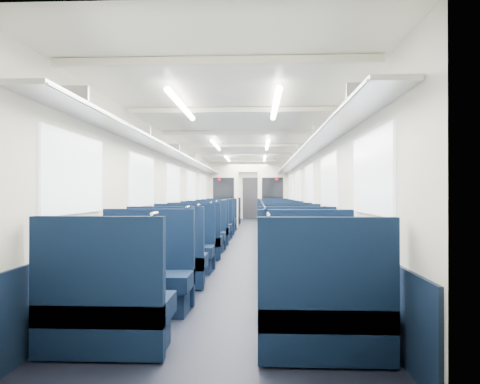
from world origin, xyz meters
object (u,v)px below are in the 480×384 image
at_px(seat_7, 289,252).
at_px(seat_20, 226,217).
at_px(seat_16, 218,224).
at_px(seat_10, 202,236).
at_px(bulkhead, 248,193).
at_px(seat_1, 324,315).
at_px(seat_0, 105,311).
at_px(seat_19, 273,221).
at_px(seat_5, 296,263).
at_px(seat_8, 195,241).
at_px(seat_12, 208,231).
at_px(seat_22, 228,216).
at_px(seat_3, 307,283).
at_px(seat_21, 271,218).
at_px(seat_14, 214,227).
at_px(seat_4, 168,262).
at_px(end_door, 250,198).
at_px(seat_6, 183,250).
at_px(seat_13, 278,231).
at_px(seat_23, 270,216).
at_px(seat_2, 146,279).
at_px(seat_9, 284,242).
at_px(seat_17, 274,224).
at_px(seat_11, 281,236).
at_px(seat_15, 276,227).
at_px(seat_18, 221,221).

relative_size(seat_7, seat_20, 1.00).
bearing_deg(seat_16, seat_10, -90.00).
xyz_separation_m(bulkhead, seat_1, (0.83, -11.85, -0.90)).
distance_m(seat_0, seat_19, 10.48).
distance_m(seat_5, seat_8, 2.88).
height_order(seat_5, seat_12, same).
bearing_deg(seat_22, bulkhead, -63.53).
xyz_separation_m(seat_3, seat_21, (0.00, 11.30, 0.00)).
bearing_deg(seat_14, seat_19, 55.40).
bearing_deg(seat_19, seat_4, -101.59).
xyz_separation_m(end_door, seat_4, (-0.83, -14.91, -0.66)).
bearing_deg(end_door, seat_5, -86.81).
distance_m(seat_6, seat_22, 10.10).
height_order(bulkhead, seat_0, bulkhead).
bearing_deg(seat_5, seat_13, 90.00).
bearing_deg(seat_19, seat_23, 90.00).
distance_m(end_door, seat_0, 17.20).
distance_m(bulkhead, seat_19, 1.91).
bearing_deg(seat_2, seat_20, 90.00).
height_order(seat_8, seat_10, same).
relative_size(seat_4, seat_9, 1.00).
relative_size(end_door, seat_14, 1.82).
relative_size(seat_21, seat_23, 1.00).
xyz_separation_m(seat_13, seat_23, (0.00, 6.63, 0.00)).
relative_size(bulkhead, seat_6, 2.55).
distance_m(seat_0, seat_14, 7.94).
height_order(seat_9, seat_12, same).
relative_size(end_door, seat_17, 1.82).
height_order(seat_17, seat_20, same).
relative_size(bulkhead, seat_11, 2.55).
bearing_deg(seat_1, seat_4, 125.85).
height_order(seat_14, seat_17, same).
height_order(seat_6, seat_10, same).
xyz_separation_m(seat_0, seat_19, (1.66, 10.35, 0.00)).
height_order(seat_11, seat_15, same).
distance_m(seat_10, seat_20, 6.75).
bearing_deg(seat_10, seat_14, 90.00).
bearing_deg(seat_17, seat_5, -90.00).
height_order(seat_9, seat_23, same).
xyz_separation_m(seat_3, seat_13, (0.00, 5.88, 0.00)).
bearing_deg(seat_17, seat_6, -105.93).
bearing_deg(seat_17, seat_14, -142.95).
height_order(seat_6, seat_21, same).
relative_size(seat_6, seat_13, 1.00).
distance_m(seat_1, seat_5, 2.31).
height_order(seat_0, seat_19, same).
bearing_deg(seat_7, seat_1, -90.00).
distance_m(seat_18, seat_21, 2.58).
bearing_deg(seat_19, end_door, 96.94).
relative_size(seat_0, seat_11, 1.00).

